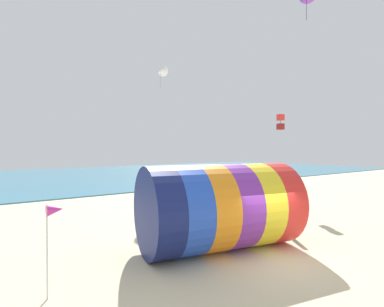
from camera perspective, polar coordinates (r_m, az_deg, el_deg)
The scene contains 7 objects.
ground_plane at distance 12.75m, azimuth 14.77°, elevation -18.74°, with size 120.00×120.00×0.00m, color beige.
sea at distance 47.76m, azimuth -24.21°, elevation -4.17°, with size 120.00×40.00×0.10m, color teal.
giant_inflatable_tube at distance 12.98m, azimuth 5.31°, elevation -10.06°, with size 7.12×4.84×3.62m.
kite_handler at distance 15.82m, azimuth 17.80°, elevation -11.45°, with size 0.37×0.42×1.75m.
kite_white_delta at distance 28.87m, azimuth -6.05°, elevation 15.33°, with size 1.82×1.78×2.25m.
kite_red_box at distance 24.59m, azimuth 16.51°, elevation 5.77°, with size 0.56×0.56×1.28m.
beach_flag at distance 9.62m, azimuth -24.76°, elevation -10.42°, with size 0.47×0.36×2.71m.
Camera 1 is at (-9.23, -7.67, 4.31)m, focal length 28.00 mm.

